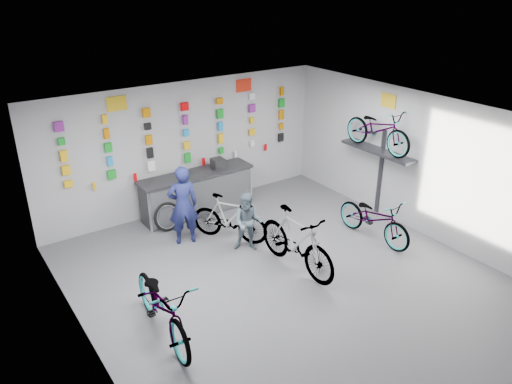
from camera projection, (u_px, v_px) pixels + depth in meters
floor at (292, 284)px, 9.04m from camera, size 8.00×8.00×0.00m
ceiling at (298, 124)px, 7.82m from camera, size 8.00×8.00×0.00m
wall_back at (186, 147)px, 11.44m from camera, size 7.00×0.00×7.00m
wall_left at (89, 276)px, 6.62m from camera, size 0.00×8.00×8.00m
wall_right at (428, 167)px, 10.25m from camera, size 0.00×8.00×8.00m
counter at (197, 194)px, 11.51m from camera, size 2.70×0.66×1.00m
merch_wall at (183, 136)px, 11.22m from camera, size 5.57×0.08×1.56m
wall_bracket at (378, 154)px, 11.08m from camera, size 0.39×1.90×2.00m
sign_left at (117, 104)px, 10.15m from camera, size 0.42×0.02×0.30m
sign_right at (244, 85)px, 11.76m from camera, size 0.42×0.02×0.30m
sign_side at (388, 101)px, 10.67m from camera, size 0.02×0.40×0.30m
bike_left at (163, 305)px, 7.58m from camera, size 0.86×2.13×1.09m
bike_center at (296, 241)px, 9.26m from camera, size 0.66×2.03×1.20m
bike_right at (374, 218)px, 10.38m from camera, size 0.74×1.88×0.97m
bike_service at (230, 218)px, 10.34m from camera, size 1.33×1.66×1.01m
bike_wall at (378, 129)px, 10.80m from camera, size 0.63×1.80×0.95m
clerk at (183, 205)px, 10.11m from camera, size 0.70×0.56×1.69m
customer at (248, 222)px, 9.93m from camera, size 0.76×0.73×1.23m
spare_wheel at (167, 217)px, 10.81m from camera, size 0.67×0.28×0.64m
register at (218, 163)px, 11.56m from camera, size 0.30×0.32×0.22m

